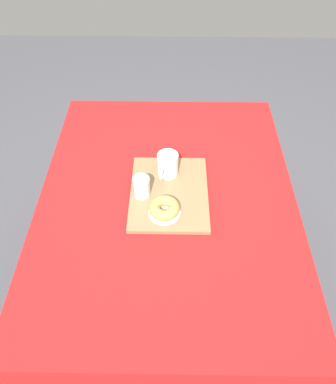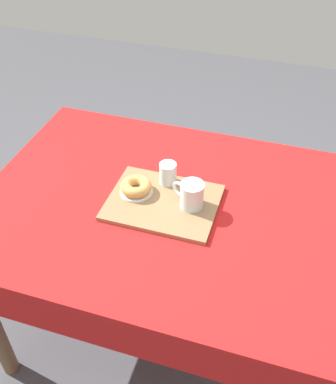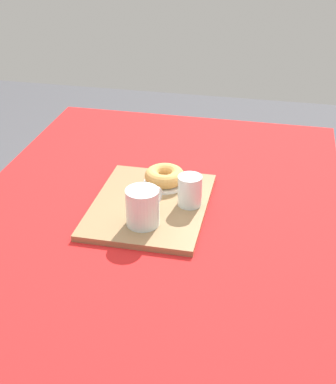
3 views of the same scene
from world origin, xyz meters
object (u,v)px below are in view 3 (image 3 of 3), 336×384
at_px(dining_table, 154,238).
at_px(serving_tray, 150,205).
at_px(tea_mug_left, 141,208).
at_px(sugar_donut_left, 165,176).
at_px(water_glass_near, 190,193).
at_px(donut_plate_left, 165,183).

bearing_deg(dining_table, serving_tray, 154.90).
height_order(tea_mug_left, sugar_donut_left, tea_mug_left).
xyz_separation_m(serving_tray, sugar_donut_left, (0.11, -0.02, 0.04)).
bearing_deg(water_glass_near, dining_table, 87.90).
relative_size(serving_tray, water_glass_near, 4.63).
xyz_separation_m(dining_table, sugar_donut_left, (0.09, -0.01, 0.15)).
xyz_separation_m(dining_table, donut_plate_left, (0.09, -0.01, 0.12)).
distance_m(dining_table, water_glass_near, 0.18).
bearing_deg(water_glass_near, donut_plate_left, 42.62).
bearing_deg(dining_table, tea_mug_left, 178.05).
bearing_deg(tea_mug_left, donut_plate_left, -3.54).
bearing_deg(sugar_donut_left, tea_mug_left, 176.46).
distance_m(serving_tray, sugar_donut_left, 0.11).
bearing_deg(donut_plate_left, sugar_donut_left, -90.00).
height_order(dining_table, sugar_donut_left, sugar_donut_left).
bearing_deg(dining_table, water_glass_near, -92.10).
xyz_separation_m(donut_plate_left, sugar_donut_left, (0.00, -0.00, 0.02)).
height_order(dining_table, tea_mug_left, tea_mug_left).
distance_m(serving_tray, donut_plate_left, 0.11).
relative_size(tea_mug_left, donut_plate_left, 1.02).
height_order(water_glass_near, donut_plate_left, water_glass_near).
distance_m(dining_table, tea_mug_left, 0.20).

